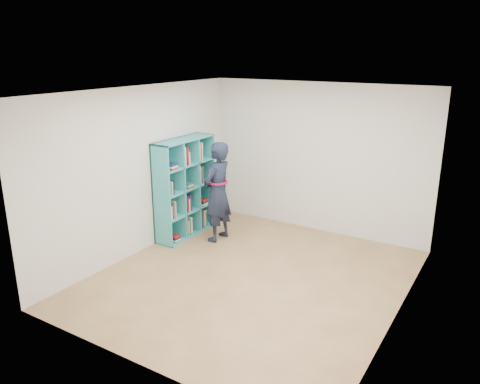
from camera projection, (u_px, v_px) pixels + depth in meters
The scene contains 9 objects.
floor at pixel (251, 278), 6.65m from camera, with size 4.50×4.50×0.00m, color #906541.
ceiling at pixel (253, 92), 5.88m from camera, with size 4.50×4.50×0.00m, color white.
wall_left at pixel (141, 171), 7.27m from camera, with size 0.02×4.50×2.60m, color silver.
wall_right at pixel (405, 217), 5.27m from camera, with size 0.02×4.50×2.60m, color silver.
wall_back at pixel (317, 158), 8.10m from camera, with size 4.00×0.02×2.60m, color silver.
wall_front at pixel (133, 249), 4.43m from camera, with size 4.00×0.02×2.60m, color silver.
bookshelf at pixel (184, 189), 8.00m from camera, with size 0.37×1.27×1.69m.
person at pixel (218, 192), 7.76m from camera, with size 0.42×0.63×1.69m.
smartphone at pixel (214, 183), 7.88m from camera, with size 0.01×0.11×0.14m.
Camera 1 is at (3.00, -5.19, 3.12)m, focal length 35.00 mm.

